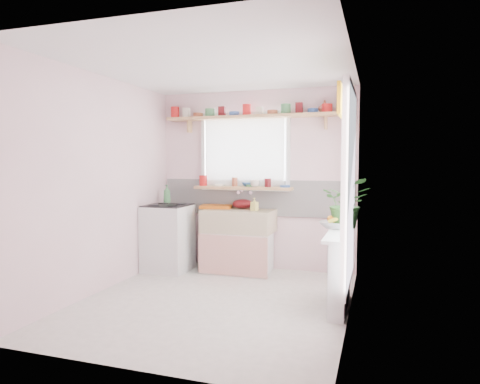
% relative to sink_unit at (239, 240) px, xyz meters
% --- Properties ---
extents(room, '(3.20, 3.20, 3.20)m').
position_rel_sink_unit_xyz_m(room, '(0.81, -0.43, 0.94)').
color(room, white).
rests_on(room, ground).
extents(sink_unit, '(0.95, 0.65, 1.11)m').
position_rel_sink_unit_xyz_m(sink_unit, '(0.00, 0.00, 0.00)').
color(sink_unit, white).
rests_on(sink_unit, ground).
extents(cooker, '(0.58, 0.58, 0.93)m').
position_rel_sink_unit_xyz_m(cooker, '(-0.95, -0.24, 0.03)').
color(cooker, white).
rests_on(cooker, ground).
extents(radiator_ledge, '(0.22, 0.95, 0.78)m').
position_rel_sink_unit_xyz_m(radiator_ledge, '(1.45, -1.09, -0.03)').
color(radiator_ledge, white).
rests_on(radiator_ledge, ground).
extents(windowsill, '(1.40, 0.22, 0.04)m').
position_rel_sink_unit_xyz_m(windowsill, '(-0.00, 0.19, 0.71)').
color(windowsill, tan).
rests_on(windowsill, room).
extents(pine_shelf, '(2.52, 0.24, 0.04)m').
position_rel_sink_unit_xyz_m(pine_shelf, '(0.15, 0.18, 1.69)').
color(pine_shelf, tan).
rests_on(pine_shelf, room).
extents(shelf_crockery, '(2.47, 0.11, 0.12)m').
position_rel_sink_unit_xyz_m(shelf_crockery, '(0.15, 0.18, 1.76)').
color(shelf_crockery, red).
rests_on(shelf_crockery, pine_shelf).
extents(sill_crockery, '(1.35, 0.11, 0.12)m').
position_rel_sink_unit_xyz_m(sill_crockery, '(-0.05, 0.19, 0.78)').
color(sill_crockery, red).
rests_on(sill_crockery, windowsill).
extents(dish_tray, '(0.49, 0.41, 0.04)m').
position_rel_sink_unit_xyz_m(dish_tray, '(-0.38, 0.12, 0.44)').
color(dish_tray, '#CB5E12').
rests_on(dish_tray, sink_unit).
extents(colander, '(0.32, 0.32, 0.13)m').
position_rel_sink_unit_xyz_m(colander, '(-0.01, 0.21, 0.48)').
color(colander, maroon).
rests_on(colander, sink_unit).
extents(jade_plant, '(0.52, 0.45, 0.56)m').
position_rel_sink_unit_xyz_m(jade_plant, '(1.48, -0.69, 0.62)').
color(jade_plant, '#306227').
rests_on(jade_plant, radiator_ledge).
extents(fruit_bowl, '(0.39, 0.39, 0.08)m').
position_rel_sink_unit_xyz_m(fruit_bowl, '(1.36, -0.76, 0.38)').
color(fruit_bowl, silver).
rests_on(fruit_bowl, radiator_ledge).
extents(herb_pot, '(0.12, 0.09, 0.21)m').
position_rel_sink_unit_xyz_m(herb_pot, '(1.48, -0.96, 0.45)').
color(herb_pot, '#29672C').
rests_on(herb_pot, radiator_ledge).
extents(soap_bottle_sink, '(0.10, 0.10, 0.17)m').
position_rel_sink_unit_xyz_m(soap_bottle_sink, '(0.23, -0.03, 0.51)').
color(soap_bottle_sink, '#E6DB66').
rests_on(soap_bottle_sink, sink_unit).
extents(sill_cup, '(0.16, 0.16, 0.10)m').
position_rel_sink_unit_xyz_m(sill_cup, '(0.19, 0.13, 0.78)').
color(sill_cup, beige).
rests_on(sill_cup, windowsill).
extents(sill_bowl, '(0.22, 0.22, 0.06)m').
position_rel_sink_unit_xyz_m(sill_bowl, '(0.07, 0.25, 0.76)').
color(sill_bowl, '#3669B1').
rests_on(sill_bowl, windowsill).
extents(shelf_vase, '(0.21, 0.21, 0.17)m').
position_rel_sink_unit_xyz_m(shelf_vase, '(1.11, 0.24, 1.79)').
color(shelf_vase, '#AE4D35').
rests_on(shelf_vase, pine_shelf).
extents(cooker_bottle, '(0.12, 0.12, 0.26)m').
position_rel_sink_unit_xyz_m(cooker_bottle, '(-1.07, -0.02, 0.61)').
color(cooker_bottle, '#468D50').
rests_on(cooker_bottle, cooker).
extents(fruit, '(0.20, 0.14, 0.10)m').
position_rel_sink_unit_xyz_m(fruit, '(1.37, -0.75, 0.44)').
color(fruit, orange).
rests_on(fruit, fruit_bowl).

